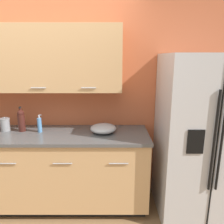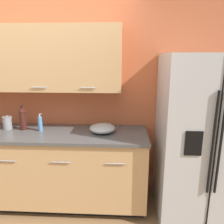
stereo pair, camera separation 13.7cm
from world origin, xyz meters
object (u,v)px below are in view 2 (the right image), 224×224
object	(u,v)px
refrigerator	(201,139)
steel_canister	(7,123)
wine_bottle	(23,119)
soap_dispenser	(40,124)
mixing_bowl	(103,128)

from	to	relation	value
refrigerator	steel_canister	world-z (taller)	refrigerator
wine_bottle	steel_canister	size ratio (longest dim) A/B	1.74
soap_dispenser	steel_canister	xyz separation A→B (m)	(-0.42, 0.05, -0.01)
soap_dispenser	mixing_bowl	bearing A→B (deg)	-1.15
steel_canister	mixing_bowl	distance (m)	1.16
wine_bottle	refrigerator	bearing A→B (deg)	-3.67
steel_canister	mixing_bowl	size ratio (longest dim) A/B	0.57
mixing_bowl	soap_dispenser	bearing A→B (deg)	178.85
wine_bottle	steel_canister	bearing A→B (deg)	176.38
refrigerator	wine_bottle	world-z (taller)	refrigerator
soap_dispenser	mixing_bowl	world-z (taller)	soap_dispenser
wine_bottle	steel_canister	xyz separation A→B (m)	(-0.20, 0.01, -0.06)
wine_bottle	mixing_bowl	bearing A→B (deg)	-2.94
wine_bottle	mixing_bowl	world-z (taller)	wine_bottle
soap_dispenser	mixing_bowl	xyz separation A→B (m)	(0.74, -0.01, -0.04)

